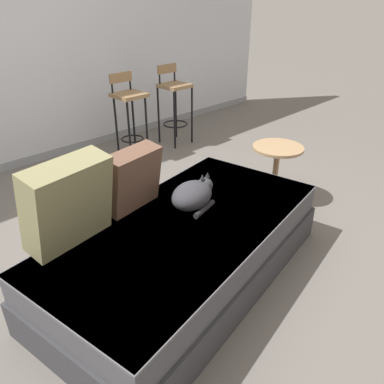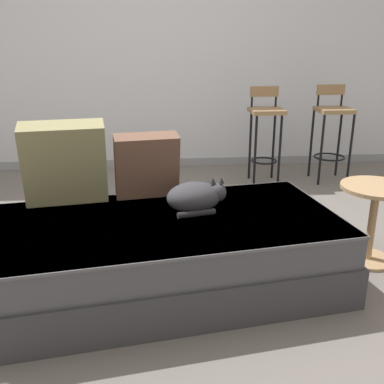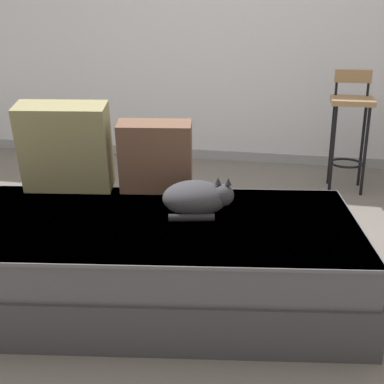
{
  "view_description": "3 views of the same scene",
  "coord_description": "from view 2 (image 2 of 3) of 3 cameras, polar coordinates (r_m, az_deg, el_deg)",
  "views": [
    {
      "loc": [
        -1.36,
        -1.81,
        1.68
      ],
      "look_at": [
        0.15,
        -0.3,
        0.55
      ],
      "focal_mm": 35.0,
      "sensor_mm": 36.0,
      "label": 1
    },
    {
      "loc": [
        -0.05,
        -2.72,
        1.39
      ],
      "look_at": [
        0.15,
        -0.3,
        0.55
      ],
      "focal_mm": 42.0,
      "sensor_mm": 36.0,
      "label": 2
    },
    {
      "loc": [
        0.64,
        -2.71,
        1.41
      ],
      "look_at": [
        0.15,
        -0.3,
        0.55
      ],
      "focal_mm": 50.0,
      "sensor_mm": 36.0,
      "label": 3
    }
  ],
  "objects": [
    {
      "name": "ground_plane",
      "position": [
        3.06,
        -3.31,
        -7.94
      ],
      "size": [
        16.0,
        16.0,
        0.0
      ],
      "primitive_type": "plane",
      "color": "#66605B",
      "rests_on": "ground"
    },
    {
      "name": "wall_back_panel",
      "position": [
        4.98,
        -4.42,
        18.02
      ],
      "size": [
        8.0,
        0.1,
        2.6
      ],
      "primitive_type": "cube",
      "color": "silver",
      "rests_on": "ground"
    },
    {
      "name": "wall_baseboard_trim",
      "position": [
        5.1,
        -4.05,
        3.77
      ],
      "size": [
        8.0,
        0.02,
        0.09
      ],
      "primitive_type": "cube",
      "color": "gray",
      "rests_on": "ground"
    },
    {
      "name": "couch",
      "position": [
        2.6,
        -3.13,
        -7.67
      ],
      "size": [
        2.09,
        1.28,
        0.43
      ],
      "color": "#353539",
      "rests_on": "ground"
    },
    {
      "name": "throw_pillow_corner",
      "position": [
        2.78,
        -15.87,
        3.57
      ],
      "size": [
        0.52,
        0.33,
        0.5
      ],
      "color": "#847F56",
      "rests_on": "couch"
    },
    {
      "name": "throw_pillow_middle",
      "position": [
        2.81,
        -5.79,
        3.39
      ],
      "size": [
        0.42,
        0.26,
        0.41
      ],
      "color": "brown",
      "rests_on": "couch"
    },
    {
      "name": "cat",
      "position": [
        2.6,
        0.52,
        -0.6
      ],
      "size": [
        0.38,
        0.31,
        0.2
      ],
      "color": "#333338",
      "rests_on": "couch"
    },
    {
      "name": "bar_stool_near_window",
      "position": [
        4.49,
        9.31,
        8.52
      ],
      "size": [
        0.32,
        0.32,
        0.93
      ],
      "color": "black",
      "rests_on": "ground"
    },
    {
      "name": "bar_stool_by_doorway",
      "position": [
        4.7,
        17.34,
        8.17
      ],
      "size": [
        0.32,
        0.32,
        0.94
      ],
      "color": "black",
      "rests_on": "ground"
    },
    {
      "name": "side_table",
      "position": [
        3.06,
        22.05,
        -2.45
      ],
      "size": [
        0.44,
        0.44,
        0.52
      ],
      "color": "tan",
      "rests_on": "ground"
    }
  ]
}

